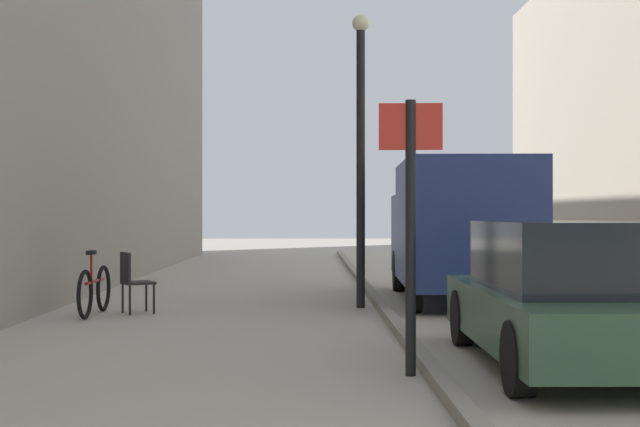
# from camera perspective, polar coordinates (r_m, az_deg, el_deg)

# --- Properties ---
(ground_plane) EXTENTS (80.00, 80.00, 0.00)m
(ground_plane) POSITION_cam_1_polar(r_m,az_deg,el_deg) (13.22, -2.60, -6.65)
(ground_plane) COLOR #A8A093
(kerb_strip) EXTENTS (0.16, 40.00, 0.12)m
(kerb_strip) POSITION_cam_1_polar(r_m,az_deg,el_deg) (13.25, 4.28, -6.37)
(kerb_strip) COLOR gray
(kerb_strip) RESTS_ON ground_plane
(delivery_van) EXTENTS (2.27, 5.45, 2.40)m
(delivery_van) POSITION_cam_1_polar(r_m,az_deg,el_deg) (15.46, 9.04, -0.89)
(delivery_van) COLOR navy
(delivery_van) RESTS_ON ground_plane
(parked_car) EXTENTS (1.88, 4.22, 1.45)m
(parked_car) POSITION_cam_1_polar(r_m,az_deg,el_deg) (9.08, 15.90, -5.17)
(parked_car) COLOR #335138
(parked_car) RESTS_ON ground_plane
(street_sign_post) EXTENTS (0.60, 0.10, 2.60)m
(street_sign_post) POSITION_cam_1_polar(r_m,az_deg,el_deg) (8.27, 5.93, 0.10)
(street_sign_post) COLOR black
(street_sign_post) RESTS_ON ground_plane
(lamp_post) EXTENTS (0.28, 0.28, 4.76)m
(lamp_post) POSITION_cam_1_polar(r_m,az_deg,el_deg) (14.24, 2.67, 4.81)
(lamp_post) COLOR black
(lamp_post) RESTS_ON ground_plane
(bicycle_leaning) EXTENTS (0.10, 1.77, 0.98)m
(bicycle_leaning) POSITION_cam_1_polar(r_m,az_deg,el_deg) (13.60, -14.49, -4.85)
(bicycle_leaning) COLOR black
(bicycle_leaning) RESTS_ON ground_plane
(cafe_chair_near_window) EXTENTS (0.60, 0.60, 0.94)m
(cafe_chair_near_window) POSITION_cam_1_polar(r_m,az_deg,el_deg) (13.65, -12.12, -4.13)
(cafe_chair_near_window) COLOR black
(cafe_chair_near_window) RESTS_ON ground_plane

